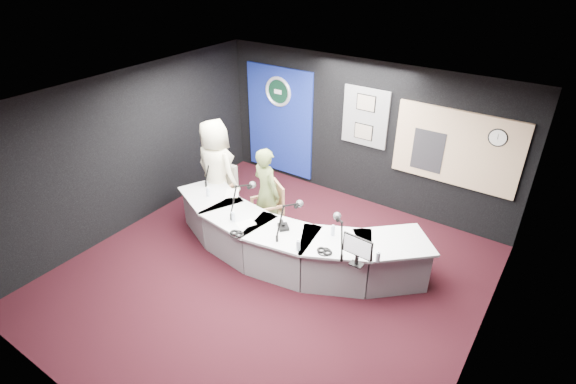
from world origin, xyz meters
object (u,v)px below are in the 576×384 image
Objects in this scene: broadcast_desk at (287,240)px; armchair_left at (219,194)px; armchair_right at (267,208)px; person_woman at (267,192)px; person_man at (216,170)px.

armchair_left is (-1.84, 0.40, 0.05)m from broadcast_desk.
person_woman is (0.00, 0.00, 0.31)m from armchair_right.
person_man reaches higher than person_woman.
person_woman reaches higher than armchair_right.
broadcast_desk is 5.27× the size of armchair_left.
armchair_right is at bearing -172.39° from person_man.
armchair_left is 1.13m from armchair_right.
armchair_right is (-0.72, 0.42, 0.14)m from broadcast_desk.
person_man is (-1.12, -0.02, 0.44)m from armchair_right.
armchair_left is at bearing 167.71° from broadcast_desk.
armchair_left is at bearing -145.77° from armchair_right.
armchair_left is at bearing -0.00° from person_man.
armchair_left is 0.52× the size of person_woman.
person_woman is at bearing 149.41° from broadcast_desk.
person_man reaches higher than broadcast_desk.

